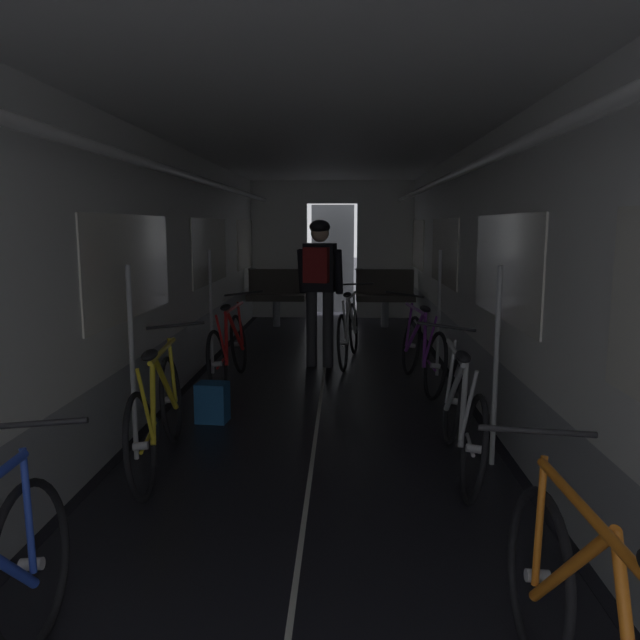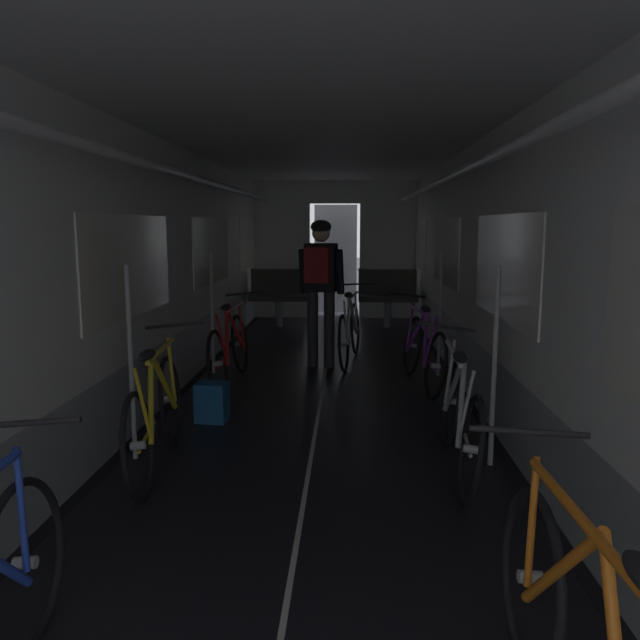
% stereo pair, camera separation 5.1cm
% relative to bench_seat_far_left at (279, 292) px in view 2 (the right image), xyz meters
% --- Properties ---
extents(train_car_shell, '(3.14, 12.34, 2.57)m').
position_rel_bench_seat_far_left_xyz_m(train_car_shell, '(0.90, -4.47, 1.13)').
color(train_car_shell, black).
rests_on(train_car_shell, ground).
extents(bench_seat_far_left, '(0.98, 0.51, 0.95)m').
position_rel_bench_seat_far_left_xyz_m(bench_seat_far_left, '(0.00, 0.00, 0.00)').
color(bench_seat_far_left, gray).
rests_on(bench_seat_far_left, ground).
extents(bench_seat_far_right, '(0.98, 0.51, 0.95)m').
position_rel_bench_seat_far_left_xyz_m(bench_seat_far_right, '(1.80, 0.00, 0.00)').
color(bench_seat_far_right, gray).
rests_on(bench_seat_far_right, ground).
extents(bicycle_purple, '(0.53, 1.69, 0.96)m').
position_rel_bench_seat_far_left_xyz_m(bicycle_purple, '(1.94, -3.85, -0.19)').
color(bicycle_purple, black).
rests_on(bicycle_purple, ground).
extents(bicycle_red, '(0.44, 1.69, 0.95)m').
position_rel_bench_seat_far_left_xyz_m(bicycle_red, '(-0.08, -3.85, -0.19)').
color(bicycle_red, black).
rests_on(bicycle_red, ground).
extents(bicycle_silver, '(0.44, 1.69, 0.95)m').
position_rel_bench_seat_far_left_xyz_m(bicycle_silver, '(1.93, -6.07, -0.19)').
color(bicycle_silver, black).
rests_on(bicycle_silver, ground).
extents(bicycle_yellow, '(0.44, 1.69, 0.95)m').
position_rel_bench_seat_far_left_xyz_m(bicycle_yellow, '(-0.16, -6.11, -0.19)').
color(bicycle_yellow, black).
rests_on(bicycle_yellow, ground).
extents(person_cyclist_aisle, '(0.56, 0.44, 1.73)m').
position_rel_bench_seat_far_left_xyz_m(person_cyclist_aisle, '(0.83, -3.00, 0.50)').
color(person_cyclist_aisle, '#2D2D33').
rests_on(person_cyclist_aisle, ground).
extents(bicycle_white_in_aisle, '(0.48, 1.68, 0.94)m').
position_rel_bench_seat_far_left_xyz_m(bicycle_white_in_aisle, '(1.18, -2.74, -0.18)').
color(bicycle_white_in_aisle, black).
rests_on(bicycle_white_in_aisle, ground).
extents(backpack_on_floor, '(0.28, 0.23, 0.34)m').
position_rel_bench_seat_far_left_xyz_m(backpack_on_floor, '(0.00, -5.10, -0.40)').
color(backpack_on_floor, '#1E5693').
rests_on(backpack_on_floor, ground).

